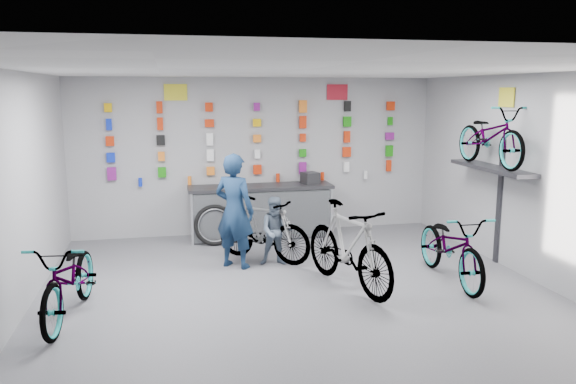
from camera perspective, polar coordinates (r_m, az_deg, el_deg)
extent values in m
plane|color=#545459|center=(7.42, 1.83, -11.50)|extent=(8.00, 8.00, 0.00)
plane|color=white|center=(6.90, 1.97, 12.33)|extent=(8.00, 8.00, 0.00)
plane|color=#ABABAD|center=(10.89, -3.20, 3.65)|extent=(7.00, 0.00, 7.00)
plane|color=#ABABAD|center=(3.40, 18.74, -11.88)|extent=(7.00, 0.00, 7.00)
plane|color=#ABABAD|center=(7.05, -26.93, -1.09)|extent=(0.00, 8.00, 8.00)
plane|color=#ABABAD|center=(8.55, 25.32, 0.85)|extent=(0.00, 8.00, 8.00)
cube|color=black|center=(10.63, -2.77, -2.25)|extent=(2.60, 0.60, 0.90)
cube|color=silver|center=(10.33, -2.50, -2.44)|extent=(2.60, 0.02, 0.90)
cube|color=silver|center=(10.20, -9.72, -2.75)|extent=(0.04, 0.04, 0.96)
cube|color=silver|center=(10.62, 4.44, -2.12)|extent=(0.04, 0.04, 0.96)
cube|color=black|center=(10.53, -2.79, 0.51)|extent=(2.70, 0.66, 0.06)
cube|color=#82187D|center=(10.77, -17.47, 1.78)|extent=(0.16, 0.06, 0.24)
cube|color=#18870E|center=(10.72, -12.68, 1.97)|extent=(0.15, 0.06, 0.19)
cube|color=orange|center=(10.75, -7.88, 2.14)|extent=(0.15, 0.06, 0.16)
cube|color=red|center=(10.85, -3.13, 2.30)|extent=(0.16, 0.06, 0.18)
cube|color=#82187D|center=(11.03, 1.50, 2.44)|extent=(0.14, 0.06, 0.24)
cube|color=white|center=(11.27, 5.95, 2.56)|extent=(0.10, 0.06, 0.19)
cube|color=red|center=(11.58, 10.20, 2.66)|extent=(0.09, 0.06, 0.23)
cube|color=#0F2BCC|center=(10.74, -17.55, 3.36)|extent=(0.15, 0.06, 0.17)
cube|color=orange|center=(10.69, -12.74, 3.56)|extent=(0.12, 0.06, 0.17)
cube|color=white|center=(10.71, -7.91, 3.73)|extent=(0.13, 0.06, 0.22)
cube|color=white|center=(10.82, -3.15, 3.87)|extent=(0.10, 0.06, 0.17)
cube|color=#18870E|center=(10.99, 1.50, 3.99)|extent=(0.13, 0.06, 0.15)
cube|color=red|center=(11.24, 5.98, 4.07)|extent=(0.16, 0.06, 0.19)
cube|color=#18870E|center=(11.55, 10.24, 4.13)|extent=(0.14, 0.06, 0.22)
cube|color=red|center=(10.71, -17.64, 4.96)|extent=(0.14, 0.06, 0.18)
cube|color=black|center=(10.66, -12.80, 5.16)|extent=(0.15, 0.06, 0.18)
cube|color=white|center=(10.68, -7.95, 5.33)|extent=(0.12, 0.06, 0.23)
cube|color=orange|center=(10.79, -3.16, 5.46)|extent=(0.15, 0.06, 0.14)
cube|color=red|center=(10.96, 1.51, 5.55)|extent=(0.11, 0.06, 0.16)
cube|color=red|center=(11.21, 6.01, 5.60)|extent=(0.12, 0.06, 0.22)
cube|color=#82187D|center=(11.52, 10.29, 5.61)|extent=(0.17, 0.06, 0.14)
cube|color=#0F2BCC|center=(10.68, -17.73, 6.56)|extent=(0.10, 0.06, 0.20)
cube|color=red|center=(10.64, -12.87, 6.77)|extent=(0.11, 0.06, 0.23)
cube|color=red|center=(10.66, -7.99, 6.94)|extent=(0.17, 0.06, 0.14)
cube|color=#F2B707|center=(10.77, -3.18, 7.05)|extent=(0.15, 0.06, 0.14)
cube|color=red|center=(10.94, 1.52, 7.11)|extent=(0.13, 0.06, 0.24)
cube|color=#18870E|center=(11.19, 6.04, 7.13)|extent=(0.15, 0.06, 0.20)
cube|color=#18870E|center=(11.50, 10.34, 7.10)|extent=(0.09, 0.06, 0.16)
cube|color=#F2B707|center=(10.67, -17.82, 8.16)|extent=(0.13, 0.06, 0.16)
cube|color=red|center=(10.62, -12.93, 8.38)|extent=(0.11, 0.06, 0.22)
cube|color=red|center=(10.65, -8.03, 8.55)|extent=(0.14, 0.06, 0.17)
cube|color=#82187D|center=(10.75, -3.19, 8.65)|extent=(0.11, 0.06, 0.15)
cube|color=orange|center=(10.93, 1.53, 8.68)|extent=(0.15, 0.06, 0.24)
cube|color=black|center=(11.18, 6.07, 8.66)|extent=(0.13, 0.06, 0.20)
cube|color=red|center=(11.49, 10.39, 8.60)|extent=(0.16, 0.06, 0.18)
cylinder|color=#0F2BCC|center=(10.74, -14.77, 0.97)|extent=(0.07, 0.07, 0.16)
cylinder|color=orange|center=(10.74, -9.97, 1.15)|extent=(0.07, 0.07, 0.16)
cylinder|color=red|center=(10.93, -1.03, 1.47)|extent=(0.07, 0.07, 0.16)
cylinder|color=red|center=(11.13, 3.52, 1.61)|extent=(0.07, 0.07, 0.16)
cylinder|color=white|center=(11.41, 7.88, 1.74)|extent=(0.07, 0.07, 0.16)
cube|color=#333338|center=(9.40, 19.96, 2.31)|extent=(0.38, 1.90, 0.06)
cube|color=#333338|center=(9.58, 20.67, -0.93)|extent=(0.04, 0.10, 2.00)
cube|color=yellow|center=(10.67, -11.35, 9.90)|extent=(0.42, 0.02, 0.30)
cube|color=#B61D2D|center=(11.16, 5.02, 10.07)|extent=(0.42, 0.02, 0.30)
cube|color=yellow|center=(9.42, 21.31, 8.96)|extent=(0.02, 0.40, 0.30)
imported|color=gray|center=(7.37, -21.27, -8.17)|extent=(0.93, 2.01, 1.02)
imported|color=gray|center=(7.92, 6.13, -5.49)|extent=(1.13, 2.10, 1.22)
imported|color=gray|center=(8.51, 16.26, -5.32)|extent=(0.77, 2.02, 1.05)
imported|color=gray|center=(9.16, -2.54, -3.81)|extent=(1.63, 1.54, 1.05)
imported|color=gray|center=(9.32, 19.89, 5.36)|extent=(0.63, 1.80, 0.95)
imported|color=#142A4A|center=(8.78, -5.45, -1.93)|extent=(0.79, 0.74, 1.81)
imported|color=slate|center=(8.94, -1.18, -3.99)|extent=(0.59, 0.49, 1.10)
torus|color=black|center=(10.17, -7.45, -3.37)|extent=(0.76, 0.23, 0.75)
torus|color=silver|center=(10.17, -7.45, -3.37)|extent=(0.62, 0.15, 0.61)
cube|color=black|center=(10.70, 2.26, 1.43)|extent=(0.35, 0.36, 0.22)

